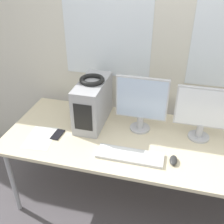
% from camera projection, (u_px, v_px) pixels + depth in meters
% --- Properties ---
extents(wall_back, '(8.00, 0.07, 2.70)m').
position_uv_depth(wall_back, '(171.00, 41.00, 2.19)').
color(wall_back, beige).
rests_on(wall_back, ground_plane).
extents(desk, '(2.44, 0.87, 0.72)m').
position_uv_depth(desk, '(157.00, 145.00, 2.08)').
color(desk, beige).
rests_on(desk, ground_plane).
extents(pc_tower, '(0.21, 0.50, 0.38)m').
position_uv_depth(pc_tower, '(93.00, 102.00, 2.21)').
color(pc_tower, '#9E9EA3').
rests_on(pc_tower, desk).
extents(headphones, '(0.20, 0.20, 0.04)m').
position_uv_depth(headphones, '(92.00, 80.00, 2.10)').
color(headphones, black).
rests_on(headphones, pc_tower).
extents(monitor_main, '(0.41, 0.17, 0.47)m').
position_uv_depth(monitor_main, '(141.00, 103.00, 2.07)').
color(monitor_main, '#B7B7BC').
rests_on(monitor_main, desk).
extents(monitor_right_near, '(0.43, 0.17, 0.44)m').
position_uv_depth(monitor_right_near, '(204.00, 112.00, 1.98)').
color(monitor_right_near, '#B7B7BC').
rests_on(monitor_right_near, desk).
extents(keyboard, '(0.49, 0.15, 0.02)m').
position_uv_depth(keyboard, '(130.00, 155.00, 1.90)').
color(keyboard, silver).
rests_on(keyboard, desk).
extents(mouse, '(0.05, 0.10, 0.03)m').
position_uv_depth(mouse, '(173.00, 160.00, 1.85)').
color(mouse, '#2D2D2D').
rests_on(mouse, desk).
extents(cell_phone, '(0.08, 0.14, 0.01)m').
position_uv_depth(cell_phone, '(58.00, 135.00, 2.13)').
color(cell_phone, black).
rests_on(cell_phone, desk).
extents(paper_sheet_left, '(0.24, 0.32, 0.00)m').
position_uv_depth(paper_sheet_left, '(41.00, 138.00, 2.10)').
color(paper_sheet_left, white).
rests_on(paper_sheet_left, desk).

